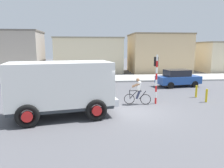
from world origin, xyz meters
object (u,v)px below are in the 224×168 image
truck_foreground (61,86)px  car_red_near (178,78)px  traffic_light_pole (156,72)px  cyclist (138,91)px  car_white_mid (51,83)px  bollard_far (196,91)px  bollard_near (206,96)px

truck_foreground → car_red_near: bearing=39.1°
traffic_light_pole → car_red_near: bearing=55.8°
cyclist → car_red_near: bearing=48.9°
truck_foreground → car_white_mid: (-1.69, 6.34, -0.85)m
car_white_mid → bollard_far: (10.97, -2.88, -0.37)m
traffic_light_pole → bollard_near: (3.52, -0.02, -1.62)m
car_red_near → bollard_far: car_red_near is taller
truck_foreground → traffic_light_pole: bearing=19.8°
truck_foreground → cyclist: 5.00m
cyclist → bollard_near: (4.74, 0.10, -0.41)m
bollard_far → car_red_near: bearing=84.7°
bollard_near → bollard_far: (0.00, 1.40, 0.00)m
car_red_near → bollard_near: car_red_near is taller
truck_foreground → bollard_far: size_ratio=6.43×
car_red_near → truck_foreground: bearing=-140.9°
traffic_light_pole → car_white_mid: traffic_light_pole is taller
traffic_light_pole → car_red_near: (3.93, 5.79, -1.25)m
traffic_light_pole → car_white_mid: 8.67m
cyclist → car_red_near: (5.14, 5.90, -0.05)m
cyclist → bollard_far: size_ratio=1.91×
car_red_near → traffic_light_pole: bearing=-124.2°
bollard_far → bollard_near: bearing=-90.0°
traffic_light_pole → bollard_near: bearing=-0.3°
car_white_mid → bollard_near: size_ratio=4.69×
car_white_mid → bollard_far: size_ratio=4.69×
car_red_near → car_white_mid: same height
cyclist → car_white_mid: bearing=144.9°
traffic_light_pole → bollard_near: size_ratio=3.56×
truck_foreground → car_white_mid: bearing=105.0°
truck_foreground → car_red_near: (9.68, 7.86, -0.85)m
car_white_mid → bollard_far: bearing=-14.7°
traffic_light_pole → car_white_mid: size_ratio=0.76×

